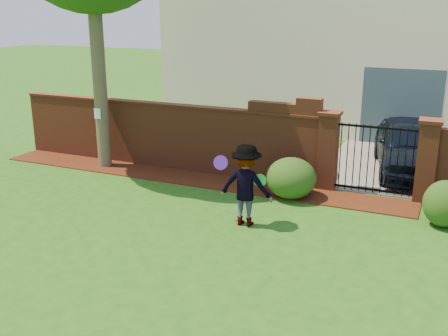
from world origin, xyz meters
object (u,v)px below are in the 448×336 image
at_px(car, 411,148).
at_px(frisbee_purple, 221,163).
at_px(man, 245,186).
at_px(frisbee_green, 260,180).

height_order(car, frisbee_purple, frisbee_purple).
height_order(man, frisbee_green, man).
height_order(frisbee_purple, frisbee_green, frisbee_purple).
bearing_deg(man, car, -121.94).
distance_m(car, frisbee_green, 5.41).
relative_size(car, frisbee_green, 16.33).
xyz_separation_m(car, frisbee_purple, (-3.11, -5.09, 0.61)).
height_order(car, man, man).
bearing_deg(frisbee_green, car, 63.70).
height_order(man, frisbee_purple, man).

